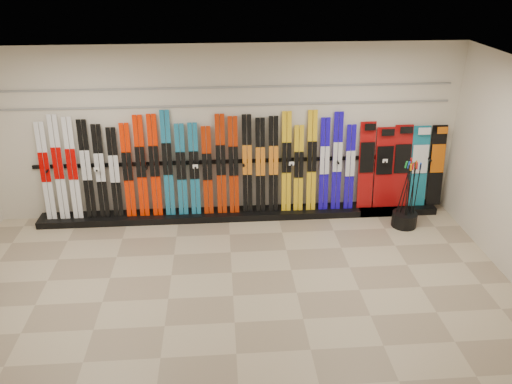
{
  "coord_description": "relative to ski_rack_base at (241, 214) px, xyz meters",
  "views": [
    {
      "loc": [
        -0.11,
        -5.6,
        4.28
      ],
      "look_at": [
        0.39,
        1.0,
        1.1
      ],
      "focal_mm": 35.0,
      "sensor_mm": 36.0,
      "label": 1
    }
  ],
  "objects": [
    {
      "name": "ceiling",
      "position": [
        -0.22,
        -2.28,
        2.94
      ],
      "size": [
        8.0,
        8.0,
        0.0
      ],
      "primitive_type": "plane",
      "rotation": [
        3.14,
        0.0,
        0.0
      ],
      "color": "silver",
      "rests_on": "back_wall"
    },
    {
      "name": "ski_rack_base",
      "position": [
        0.0,
        0.0,
        0.0
      ],
      "size": [
        8.0,
        0.4,
        0.12
      ],
      "primitive_type": "cube",
      "color": "black",
      "rests_on": "floor"
    },
    {
      "name": "pole_bin",
      "position": [
        2.8,
        -0.54,
        0.07
      ],
      "size": [
        0.43,
        0.43,
        0.25
      ],
      "primitive_type": "cylinder",
      "color": "black",
      "rests_on": "floor"
    },
    {
      "name": "skis",
      "position": [
        -0.69,
        0.06,
        0.9
      ],
      "size": [
        5.37,
        0.25,
        1.83
      ],
      "color": "silver",
      "rests_on": "ski_rack_base"
    },
    {
      "name": "slatwall_rail_1",
      "position": [
        -0.22,
        0.2,
        2.24
      ],
      "size": [
        7.6,
        0.02,
        0.03
      ],
      "primitive_type": "cube",
      "color": "gray",
      "rests_on": "back_wall"
    },
    {
      "name": "back_wall",
      "position": [
        -0.22,
        0.22,
        1.44
      ],
      "size": [
        8.0,
        0.0,
        8.0
      ],
      "primitive_type": "plane",
      "rotation": [
        1.57,
        0.0,
        0.0
      ],
      "color": "beige",
      "rests_on": "floor"
    },
    {
      "name": "slatwall_rail_0",
      "position": [
        -0.22,
        0.2,
        1.94
      ],
      "size": [
        7.6,
        0.02,
        0.03
      ],
      "primitive_type": "cube",
      "color": "gray",
      "rests_on": "back_wall"
    },
    {
      "name": "floor",
      "position": [
        -0.22,
        -2.28,
        -0.06
      ],
      "size": [
        8.0,
        8.0,
        0.0
      ],
      "primitive_type": "plane",
      "color": "gray",
      "rests_on": "ground"
    },
    {
      "name": "snowboards",
      "position": [
        2.86,
        0.07,
        0.8
      ],
      "size": [
        1.55,
        0.24,
        1.55
      ],
      "color": "#990C0C",
      "rests_on": "ski_rack_base"
    },
    {
      "name": "ski_poles",
      "position": [
        2.81,
        -0.54,
        0.55
      ],
      "size": [
        0.3,
        0.36,
        1.18
      ],
      "color": "black",
      "rests_on": "pole_bin"
    }
  ]
}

